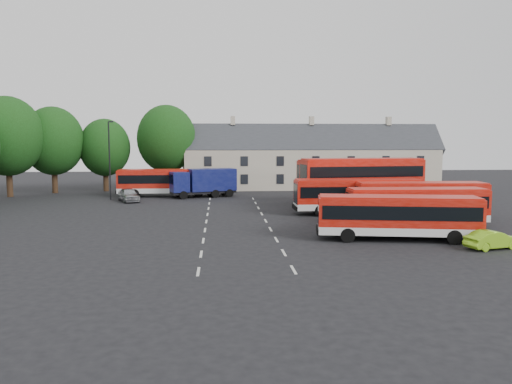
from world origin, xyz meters
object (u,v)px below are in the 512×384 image
(silver_car, at_px, (129,195))
(lamppost, at_px, (110,158))
(bus_row_a, at_px, (398,214))
(box_truck, at_px, (204,181))
(lime_car, at_px, (492,240))
(bus_dd_south, at_px, (362,180))

(silver_car, height_order, lamppost, lamppost)
(bus_row_a, relative_size, silver_car, 2.50)
(box_truck, relative_size, lamppost, 0.90)
(box_truck, distance_m, silver_car, 9.07)
(bus_row_a, bearing_deg, box_truck, 127.26)
(silver_car, bearing_deg, lamppost, 116.82)
(bus_row_a, distance_m, lamppost, 35.26)
(bus_row_a, relative_size, lime_car, 3.06)
(lime_car, bearing_deg, box_truck, 16.52)
(bus_dd_south, height_order, box_truck, bus_dd_south)
(lime_car, relative_size, lamppost, 0.40)
(bus_row_a, bearing_deg, bus_dd_south, 92.20)
(silver_car, bearing_deg, bus_row_a, -69.18)
(bus_dd_south, relative_size, box_truck, 1.54)
(box_truck, xyz_separation_m, lime_car, (18.91, -29.79, -1.30))
(silver_car, height_order, lime_car, silver_car)
(lamppost, bearing_deg, lime_car, -43.69)
(bus_row_a, height_order, box_truck, box_truck)
(bus_dd_south, distance_m, lime_car, 19.43)
(silver_car, xyz_separation_m, lamppost, (-2.37, 2.00, 4.02))
(bus_row_a, xyz_separation_m, bus_dd_south, (2.11, 16.01, 1.02))
(box_truck, height_order, lamppost, lamppost)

